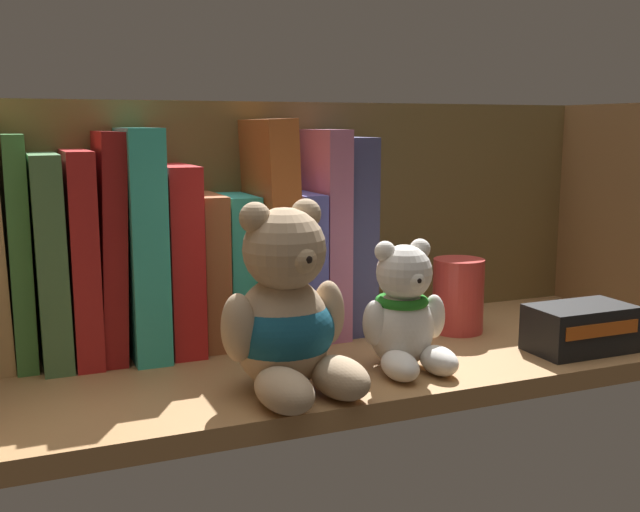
{
  "coord_description": "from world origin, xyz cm",
  "views": [
    {
      "loc": [
        -31.81,
        -68.48,
        25.4
      ],
      "look_at": [
        -3.12,
        0.0,
        12.57
      ],
      "focal_mm": 42.4,
      "sensor_mm": 36.0,
      "label": 1
    }
  ],
  "objects_px": {
    "book_6": "(139,241)",
    "book_11": "(293,262)",
    "book_3": "(49,258)",
    "book_2": "(19,250)",
    "book_4": "(80,254)",
    "small_product_box": "(580,328)",
    "pillar_candle": "(458,295)",
    "teddy_bear_smaller": "(405,314)",
    "book_13": "(345,233)",
    "book_5": "(107,244)",
    "book_9": "(235,267)",
    "book_10": "(266,229)",
    "book_8": "(206,268)",
    "book_7": "(175,256)",
    "teddy_bear_larger": "(286,318)"
  },
  "relations": [
    {
      "from": "book_10",
      "to": "book_11",
      "type": "distance_m",
      "value": 0.05
    },
    {
      "from": "book_10",
      "to": "pillar_candle",
      "type": "bearing_deg",
      "value": -19.52
    },
    {
      "from": "book_3",
      "to": "book_11",
      "type": "height_order",
      "value": "book_3"
    },
    {
      "from": "book_3",
      "to": "book_2",
      "type": "bearing_deg",
      "value": 180.0
    },
    {
      "from": "book_7",
      "to": "book_11",
      "type": "xyz_separation_m",
      "value": [
        0.13,
        0.0,
        -0.02
      ]
    },
    {
      "from": "small_product_box",
      "to": "teddy_bear_larger",
      "type": "bearing_deg",
      "value": 179.05
    },
    {
      "from": "book_4",
      "to": "small_product_box",
      "type": "xyz_separation_m",
      "value": [
        0.48,
        -0.19,
        -0.08
      ]
    },
    {
      "from": "book_3",
      "to": "pillar_candle",
      "type": "distance_m",
      "value": 0.45
    },
    {
      "from": "book_11",
      "to": "small_product_box",
      "type": "height_order",
      "value": "book_11"
    },
    {
      "from": "book_7",
      "to": "book_11",
      "type": "relative_size",
      "value": 1.2
    },
    {
      "from": "book_2",
      "to": "book_5",
      "type": "bearing_deg",
      "value": 0.0
    },
    {
      "from": "book_6",
      "to": "book_3",
      "type": "bearing_deg",
      "value": 180.0
    },
    {
      "from": "book_9",
      "to": "teddy_bear_smaller",
      "type": "relative_size",
      "value": 1.27
    },
    {
      "from": "book_6",
      "to": "book_4",
      "type": "bearing_deg",
      "value": 180.0
    },
    {
      "from": "book_11",
      "to": "teddy_bear_larger",
      "type": "xyz_separation_m",
      "value": [
        -0.08,
        -0.18,
        -0.01
      ]
    },
    {
      "from": "book_11",
      "to": "book_13",
      "type": "distance_m",
      "value": 0.07
    },
    {
      "from": "book_7",
      "to": "teddy_bear_larger",
      "type": "xyz_separation_m",
      "value": [
        0.06,
        -0.18,
        -0.03
      ]
    },
    {
      "from": "book_11",
      "to": "pillar_candle",
      "type": "height_order",
      "value": "book_11"
    },
    {
      "from": "book_6",
      "to": "pillar_candle",
      "type": "relative_size",
      "value": 2.74
    },
    {
      "from": "book_2",
      "to": "teddy_bear_larger",
      "type": "height_order",
      "value": "book_2"
    },
    {
      "from": "book_6",
      "to": "pillar_candle",
      "type": "height_order",
      "value": "book_6"
    },
    {
      "from": "book_7",
      "to": "teddy_bear_smaller",
      "type": "relative_size",
      "value": 1.54
    },
    {
      "from": "pillar_candle",
      "to": "small_product_box",
      "type": "bearing_deg",
      "value": -56.02
    },
    {
      "from": "book_2",
      "to": "teddy_bear_smaller",
      "type": "height_order",
      "value": "book_2"
    },
    {
      "from": "book_9",
      "to": "book_11",
      "type": "relative_size",
      "value": 0.99
    },
    {
      "from": "teddy_bear_larger",
      "to": "book_3",
      "type": "bearing_deg",
      "value": 135.52
    },
    {
      "from": "book_11",
      "to": "pillar_candle",
      "type": "bearing_deg",
      "value": -22.83
    },
    {
      "from": "book_4",
      "to": "small_product_box",
      "type": "distance_m",
      "value": 0.52
    },
    {
      "from": "book_3",
      "to": "teddy_bear_smaller",
      "type": "xyz_separation_m",
      "value": [
        0.31,
        -0.17,
        -0.05
      ]
    },
    {
      "from": "book_4",
      "to": "book_9",
      "type": "height_order",
      "value": "book_4"
    },
    {
      "from": "pillar_candle",
      "to": "book_6",
      "type": "bearing_deg",
      "value": 168.06
    },
    {
      "from": "book_2",
      "to": "pillar_candle",
      "type": "relative_size",
      "value": 2.67
    },
    {
      "from": "book_4",
      "to": "pillar_candle",
      "type": "height_order",
      "value": "book_4"
    },
    {
      "from": "book_8",
      "to": "teddy_bear_smaller",
      "type": "distance_m",
      "value": 0.23
    },
    {
      "from": "small_product_box",
      "to": "pillar_candle",
      "type": "bearing_deg",
      "value": 123.98
    },
    {
      "from": "book_7",
      "to": "small_product_box",
      "type": "relative_size",
      "value": 1.8
    },
    {
      "from": "book_11",
      "to": "book_6",
      "type": "bearing_deg",
      "value": 180.0
    },
    {
      "from": "teddy_bear_smaller",
      "to": "pillar_candle",
      "type": "relative_size",
      "value": 1.49
    },
    {
      "from": "book_4",
      "to": "teddy_bear_larger",
      "type": "relative_size",
      "value": 1.23
    },
    {
      "from": "book_6",
      "to": "teddy_bear_smaller",
      "type": "bearing_deg",
      "value": -36.65
    },
    {
      "from": "book_8",
      "to": "book_7",
      "type": "bearing_deg",
      "value": 180.0
    },
    {
      "from": "teddy_bear_smaller",
      "to": "small_product_box",
      "type": "bearing_deg",
      "value": -5.93
    },
    {
      "from": "book_2",
      "to": "book_4",
      "type": "distance_m",
      "value": 0.06
    },
    {
      "from": "book_5",
      "to": "book_8",
      "type": "relative_size",
      "value": 1.4
    },
    {
      "from": "book_13",
      "to": "teddy_bear_larger",
      "type": "bearing_deg",
      "value": -127.58
    },
    {
      "from": "book_5",
      "to": "book_13",
      "type": "xyz_separation_m",
      "value": [
        0.27,
        0.0,
        -0.0
      ]
    },
    {
      "from": "book_11",
      "to": "book_13",
      "type": "relative_size",
      "value": 0.73
    },
    {
      "from": "book_6",
      "to": "small_product_box",
      "type": "distance_m",
      "value": 0.47
    },
    {
      "from": "book_6",
      "to": "book_11",
      "type": "relative_size",
      "value": 1.43
    },
    {
      "from": "book_10",
      "to": "small_product_box",
      "type": "xyz_separation_m",
      "value": [
        0.28,
        -0.19,
        -0.1
      ]
    }
  ]
}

